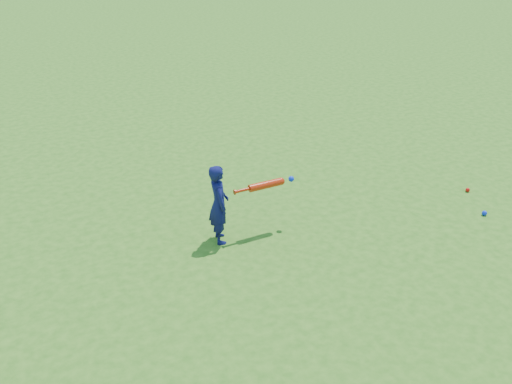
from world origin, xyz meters
The scene contains 5 objects.
ground centered at (0.00, 0.00, 0.00)m, with size 80.00×80.00×0.00m, color #34701A.
child centered at (-0.66, 0.36, 0.50)m, with size 0.37×0.24×1.00m, color #10124D.
ground_ball_red centered at (3.02, -0.09, 0.03)m, with size 0.06×0.06×0.06m, color red.
ground_ball_blue centered at (2.70, -0.70, 0.03)m, with size 0.07×0.07×0.07m, color #0D2CED.
bat_swing centered at (-0.02, 0.31, 0.64)m, with size 0.82×0.09×0.09m.
Camera 1 is at (-3.03, -5.14, 3.72)m, focal length 40.00 mm.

